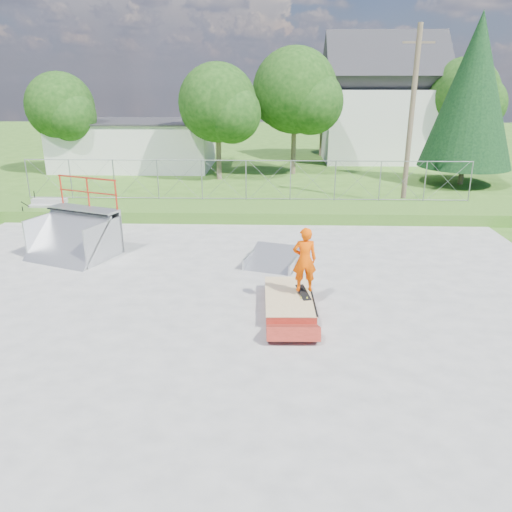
{
  "coord_description": "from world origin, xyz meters",
  "views": [
    {
      "loc": [
        1.17,
        -11.76,
        5.71
      ],
      "look_at": [
        0.75,
        1.17,
        1.1
      ],
      "focal_mm": 35.0,
      "sensor_mm": 36.0,
      "label": 1
    }
  ],
  "objects_px": {
    "grind_box": "(289,302)",
    "skater": "(304,262)",
    "quarter_pipe": "(69,221)",
    "flat_bank_ramp": "(273,259)"
  },
  "relations": [
    {
      "from": "grind_box",
      "to": "skater",
      "type": "distance_m",
      "value": 1.15
    },
    {
      "from": "skater",
      "to": "flat_bank_ramp",
      "type": "bearing_deg",
      "value": -80.37
    },
    {
      "from": "flat_bank_ramp",
      "to": "quarter_pipe",
      "type": "bearing_deg",
      "value": -168.29
    },
    {
      "from": "grind_box",
      "to": "flat_bank_ramp",
      "type": "distance_m",
      "value": 3.16
    },
    {
      "from": "grind_box",
      "to": "quarter_pipe",
      "type": "height_order",
      "value": "quarter_pipe"
    },
    {
      "from": "grind_box",
      "to": "skater",
      "type": "xyz_separation_m",
      "value": [
        0.38,
        0.05,
        1.09
      ]
    },
    {
      "from": "grind_box",
      "to": "quarter_pipe",
      "type": "distance_m",
      "value": 8.14
    },
    {
      "from": "grind_box",
      "to": "quarter_pipe",
      "type": "bearing_deg",
      "value": 151.14
    },
    {
      "from": "flat_bank_ramp",
      "to": "skater",
      "type": "xyz_separation_m",
      "value": [
        0.79,
        -3.08,
        1.04
      ]
    },
    {
      "from": "quarter_pipe",
      "to": "skater",
      "type": "relative_size",
      "value": 1.5
    }
  ]
}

